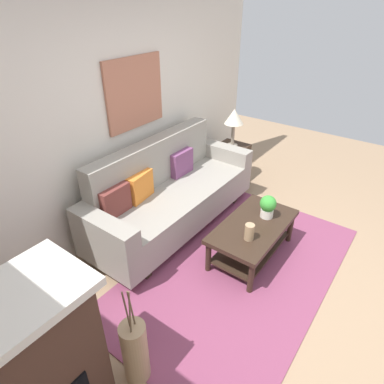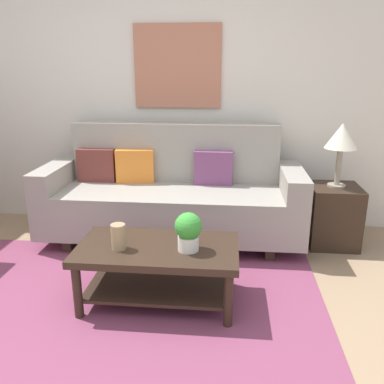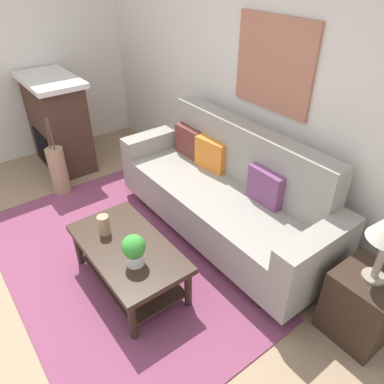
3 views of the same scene
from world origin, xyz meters
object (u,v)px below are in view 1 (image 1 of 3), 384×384
Objects in this scene: framed_painting at (135,93)px; tabletop_vase at (249,232)px; potted_plant_tabletop at (268,206)px; side_table at (231,162)px; table_lamp at (234,118)px; couch at (171,194)px; floor_vase at (135,352)px; throw_pillow_orange at (140,186)px; throw_pillow_plum at (181,163)px; coffee_table at (253,233)px; throw_pillow_maroon at (115,201)px; fireplace at (21,374)px.

tabletop_vase is at bearing -96.62° from framed_painting.
framed_painting reaches higher than potted_plant_tabletop.
side_table is at bearing -16.94° from framed_painting.
side_table is at bearing 180.00° from table_lamp.
floor_vase is at bearing -148.04° from couch.
potted_plant_tabletop is (0.65, -1.28, -0.11)m from throw_pillow_orange.
framed_painting reaches higher than table_lamp.
throw_pillow_orange is 0.63× the size of floor_vase.
throw_pillow_orange is at bearing -137.92° from framed_painting.
throw_pillow_plum reaches higher than tabletop_vase.
potted_plant_tabletop is 1.94m from framed_painting.
potted_plant_tabletop is at bearing -76.71° from couch.
table_lamp is at bearing -3.48° from throw_pillow_orange.
coffee_table is at bearing 15.93° from tabletop_vase.
throw_pillow_maroon is at bearing 128.76° from potted_plant_tabletop.
throw_pillow_plum is 1.33m from coffee_table.
coffee_table is at bearing -87.92° from framed_painting.
throw_pillow_maroon is 1.00× the size of throw_pillow_plum.
tabletop_vase is (-0.19, -1.18, 0.09)m from couch.
throw_pillow_orange is at bearing 176.52° from table_lamp.
table_lamp is 0.49× the size of fireplace.
couch reaches higher than throw_pillow_orange.
tabletop_vase is at bearing -99.18° from couch.
tabletop_vase is at bearing -4.76° from floor_vase.
floor_vase is 2.63m from framed_painting.
floor_vase is at bearing -161.48° from table_lamp.
side_table is at bearing 38.00° from coffee_table.
tabletop_vase is at bearing -11.05° from fireplace.
fireplace reaches higher than coffee_table.
fireplace is (-2.14, 0.42, 0.07)m from tabletop_vase.
coffee_table is 1.94× the size of floor_vase.
couch is 1.25m from framed_painting.
couch is at bearing -18.26° from throw_pillow_orange.
couch is 0.47m from throw_pillow_plum.
coffee_table is (-0.32, -1.24, -0.37)m from throw_pillow_plum.
framed_painting is (2.33, 1.23, 1.01)m from fireplace.
table_lamp is 3.44m from floor_vase.
throw_pillow_orange is (-0.38, 0.12, 0.25)m from couch.
throw_pillow_plum is at bearing 18.18° from fireplace.
couch is 0.47m from throw_pillow_orange.
framed_painting is (0.19, 1.65, 1.08)m from tabletop_vase.
couch reaches higher than tabletop_vase.
throw_pillow_orange is 0.31× the size of fireplace.
throw_pillow_plum is at bearing 0.00° from throw_pillow_orange.
framed_painting is at bearing 27.83° from fireplace.
tabletop_vase is 0.21× the size of framed_painting.
throw_pillow_maroon is 0.63× the size of floor_vase.
floor_vase is at bearing -138.09° from throw_pillow_orange.
tabletop_vase is 1.98m from framed_painting.
throw_pillow_plum is 0.33× the size of coffee_table.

